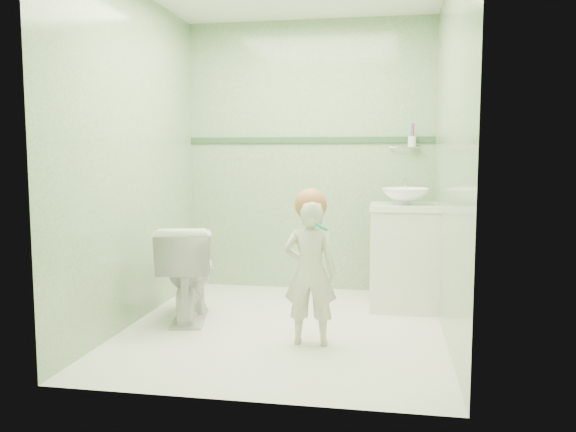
# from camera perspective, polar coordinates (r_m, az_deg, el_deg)

# --- Properties ---
(ground) EXTENTS (2.50, 2.50, 0.00)m
(ground) POSITION_cam_1_polar(r_m,az_deg,el_deg) (4.19, -0.36, -10.89)
(ground) COLOR white
(ground) RESTS_ON ground
(room_shell) EXTENTS (2.50, 2.54, 2.40)m
(room_shell) POSITION_cam_1_polar(r_m,az_deg,el_deg) (4.01, -0.37, 5.76)
(room_shell) COLOR #7EA877
(room_shell) RESTS_ON ground
(trim_stripe) EXTENTS (2.20, 0.02, 0.05)m
(trim_stripe) POSITION_cam_1_polar(r_m,az_deg,el_deg) (5.23, 2.07, 7.47)
(trim_stripe) COLOR #325435
(trim_stripe) RESTS_ON room_shell
(vanity) EXTENTS (0.52, 0.50, 0.80)m
(vanity) POSITION_cam_1_polar(r_m,az_deg,el_deg) (4.71, 11.31, -4.09)
(vanity) COLOR white
(vanity) RESTS_ON ground
(counter) EXTENTS (0.54, 0.52, 0.04)m
(counter) POSITION_cam_1_polar(r_m,az_deg,el_deg) (4.66, 11.41, 0.88)
(counter) COLOR white
(counter) RESTS_ON vanity
(basin) EXTENTS (0.37, 0.37, 0.13)m
(basin) POSITION_cam_1_polar(r_m,az_deg,el_deg) (4.65, 11.43, 1.91)
(basin) COLOR white
(basin) RESTS_ON counter
(faucet) EXTENTS (0.03, 0.13, 0.18)m
(faucet) POSITION_cam_1_polar(r_m,az_deg,el_deg) (4.83, 11.40, 3.01)
(faucet) COLOR silver
(faucet) RESTS_ON counter
(cup_holder) EXTENTS (0.26, 0.07, 0.21)m
(cup_holder) POSITION_cam_1_polar(r_m,az_deg,el_deg) (5.13, 11.99, 7.15)
(cup_holder) COLOR silver
(cup_holder) RESTS_ON room_shell
(toilet) EXTENTS (0.54, 0.77, 0.71)m
(toilet) POSITION_cam_1_polar(r_m,az_deg,el_deg) (4.37, -9.78, -5.45)
(toilet) COLOR white
(toilet) RESTS_ON ground
(toddler) EXTENTS (0.35, 0.24, 0.94)m
(toddler) POSITION_cam_1_polar(r_m,az_deg,el_deg) (3.74, 2.18, -5.56)
(toddler) COLOR beige
(toddler) RESTS_ON ground
(hair_cap) EXTENTS (0.21, 0.21, 0.21)m
(hair_cap) POSITION_cam_1_polar(r_m,az_deg,el_deg) (3.70, 2.26, 1.12)
(hair_cap) COLOR #AC6941
(hair_cap) RESTS_ON toddler
(teal_toothbrush) EXTENTS (0.11, 0.13, 0.08)m
(teal_toothbrush) POSITION_cam_1_polar(r_m,az_deg,el_deg) (3.56, 3.18, -1.04)
(teal_toothbrush) COLOR #0D8C74
(teal_toothbrush) RESTS_ON toddler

